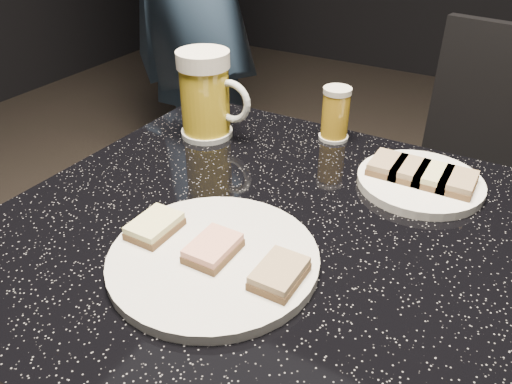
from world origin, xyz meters
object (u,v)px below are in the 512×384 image
Objects in this scene: beer_tumbler at (335,114)px; chair at (485,204)px; table at (256,340)px; beer_mug at (206,95)px; plate_small at (420,182)px; plate_large at (214,259)px.

chair reaches higher than beer_tumbler.
beer_tumbler is at bearing -129.31° from chair.
beer_tumbler is (-0.01, 0.30, 0.29)m from table.
beer_tumbler reaches higher than table.
table is 7.65× the size of beer_tumbler.
beer_mug is (-0.22, 0.20, 0.32)m from table.
beer_tumbler is (-0.18, 0.09, 0.04)m from plate_small.
beer_mug reaches higher than beer_tumbler.
chair reaches higher than table.
table is 0.85× the size of chair.
beer_mug is 0.18× the size of chair.
plate_small is at bearing 50.83° from table.
plate_small is 0.50m from chair.
plate_small is 0.37m from table.
plate_large is at bearing -88.96° from beer_tumbler.
plate_small is at bearing 60.95° from plate_large.
chair is (0.09, 0.42, -0.25)m from plate_small.
plate_small is 1.22× the size of beer_mug.
beer_mug is at bearing 125.73° from plate_large.
plate_large is at bearing -119.05° from plate_small.
table is 0.68m from chair.
plate_large is at bearing -54.27° from beer_mug.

